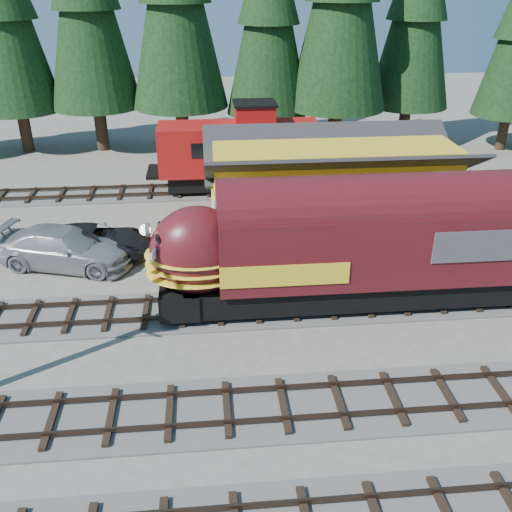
{
  "coord_description": "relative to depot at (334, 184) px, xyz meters",
  "views": [
    {
      "loc": [
        -6.38,
        -15.87,
        12.58
      ],
      "look_at": [
        -4.51,
        4.0,
        2.44
      ],
      "focal_mm": 40.0,
      "sensor_mm": 36.0,
      "label": 1
    }
  ],
  "objects": [
    {
      "name": "ground",
      "position": [
        0.0,
        -10.5,
        -2.96
      ],
      "size": [
        120.0,
        120.0,
        0.0
      ],
      "primitive_type": "plane",
      "color": "#6B665B",
      "rests_on": "ground"
    },
    {
      "name": "track_spur",
      "position": [
        -10.0,
        7.5,
        -2.9
      ],
      "size": [
        32.0,
        3.2,
        0.33
      ],
      "color": "#4C4947",
      "rests_on": "ground"
    },
    {
      "name": "depot",
      "position": [
        0.0,
        0.0,
        0.0
      ],
      "size": [
        12.8,
        7.0,
        5.3
      ],
      "color": "gold",
      "rests_on": "ground"
    },
    {
      "name": "conifer_backdrop",
      "position": [
        6.76,
        14.69,
        7.47
      ],
      "size": [
        79.08,
        23.49,
        17.34
      ],
      "color": "black",
      "rests_on": "ground"
    },
    {
      "name": "locomotive",
      "position": [
        -1.28,
        -6.5,
        -0.47
      ],
      "size": [
        15.62,
        3.1,
        4.25
      ],
      "color": "black",
      "rests_on": "ground"
    },
    {
      "name": "caboose",
      "position": [
        -4.18,
        7.5,
        -0.45
      ],
      "size": [
        9.71,
        2.82,
        5.05
      ],
      "color": "black",
      "rests_on": "ground"
    },
    {
      "name": "pickup_truck_a",
      "position": [
        -11.9,
        -1.07,
        -2.17
      ],
      "size": [
        5.93,
        3.12,
        1.59
      ],
      "primitive_type": "imported",
      "rotation": [
        0.0,
        0.0,
        1.49
      ],
      "color": "black",
      "rests_on": "ground"
    },
    {
      "name": "pickup_truck_b",
      "position": [
        -13.0,
        -1.86,
        -2.04
      ],
      "size": [
        6.83,
        4.2,
        1.85
      ],
      "primitive_type": "imported",
      "rotation": [
        0.0,
        0.0,
        1.3
      ],
      "color": "#9B9DA2",
      "rests_on": "ground"
    }
  ]
}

